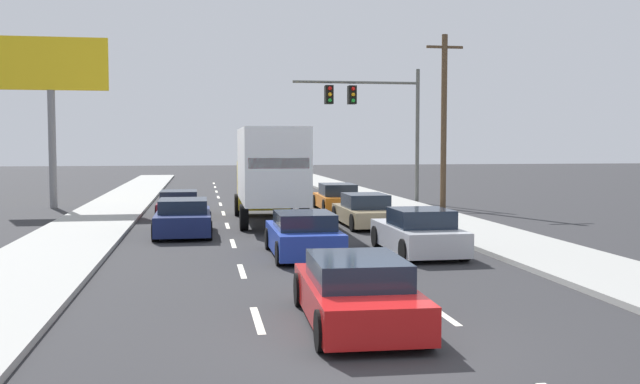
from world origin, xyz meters
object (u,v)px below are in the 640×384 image
at_px(car_orange, 337,198).
at_px(roadside_billboard, 51,82).
at_px(car_red, 357,293).
at_px(traffic_signal_mast, 368,106).
at_px(car_silver, 418,233).
at_px(utility_pole_mid, 444,119).
at_px(car_blue, 303,236).
at_px(car_tan, 365,212).
at_px(car_maroon, 179,205).
at_px(box_truck, 270,170).
at_px(car_navy, 183,218).

relative_size(car_orange, roadside_billboard, 0.51).
height_order(car_red, traffic_signal_mast, traffic_signal_mast).
distance_m(car_orange, traffic_signal_mast, 6.10).
bearing_deg(car_red, car_silver, 65.59).
distance_m(traffic_signal_mast, utility_pole_mid, 4.49).
height_order(car_blue, car_silver, car_silver).
bearing_deg(car_tan, car_orange, 88.69).
xyz_separation_m(car_maroon, car_red, (3.60, -19.30, 0.04)).
distance_m(car_silver, traffic_signal_mast, 17.77).
height_order(car_blue, car_red, car_blue).
height_order(car_tan, car_silver, car_silver).
height_order(car_blue, car_tan, car_blue).
relative_size(car_silver, utility_pole_mid, 0.49).
relative_size(box_truck, car_red, 1.94).
bearing_deg(roadside_billboard, car_silver, -52.14).
distance_m(car_red, car_tan, 15.07).
relative_size(car_blue, car_silver, 0.98).
distance_m(car_maroon, traffic_signal_mast, 11.82).
distance_m(car_maroon, car_orange, 7.50).
bearing_deg(utility_pole_mid, roadside_billboard, 170.20).
height_order(car_navy, utility_pole_mid, utility_pole_mid).
height_order(car_tan, roadside_billboard, roadside_billboard).
bearing_deg(car_silver, car_orange, 89.12).
xyz_separation_m(car_maroon, traffic_signal_mast, (9.52, 5.33, 4.55)).
xyz_separation_m(car_red, traffic_signal_mast, (5.92, 24.62, 4.51)).
bearing_deg(box_truck, car_blue, -88.92).
bearing_deg(car_red, car_navy, 104.03).
bearing_deg(car_silver, car_navy, 140.80).
height_order(car_navy, car_red, car_navy).
bearing_deg(utility_pole_mid, car_maroon, -170.53).
distance_m(car_maroon, roadside_billboard, 9.89).
bearing_deg(car_navy, car_orange, 49.39).
bearing_deg(car_silver, car_tan, 89.52).
distance_m(car_blue, utility_pole_mid, 16.72).
distance_m(car_navy, utility_pole_mid, 15.23).
bearing_deg(traffic_signal_mast, car_maroon, -150.78).
xyz_separation_m(car_blue, car_red, (-0.15, -7.66, -0.02)).
bearing_deg(car_orange, car_blue, -104.57).
relative_size(car_orange, utility_pole_mid, 0.51).
distance_m(car_red, car_orange, 21.48).
relative_size(box_truck, car_tan, 1.85).
bearing_deg(car_silver, traffic_signal_mast, 81.75).
relative_size(box_truck, traffic_signal_mast, 1.18).
distance_m(box_truck, car_orange, 6.50).
distance_m(box_truck, utility_pole_mid, 10.66).
bearing_deg(roadside_billboard, traffic_signal_mast, 0.01).
relative_size(box_truck, car_blue, 2.05).
bearing_deg(car_red, box_truck, 90.03).
bearing_deg(car_navy, traffic_signal_mast, 51.47).
relative_size(car_maroon, utility_pole_mid, 0.52).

